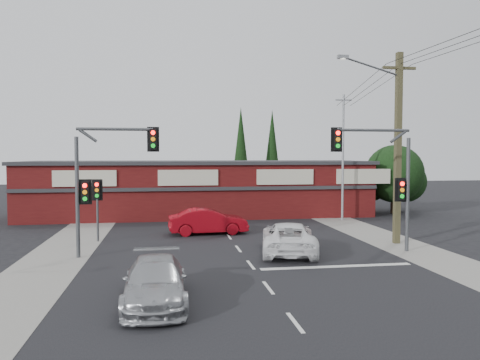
{
  "coord_description": "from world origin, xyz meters",
  "views": [
    {
      "loc": [
        -3.5,
        -19.96,
        4.65
      ],
      "look_at": [
        0.11,
        3.0,
        3.43
      ],
      "focal_mm": 35.0,
      "sensor_mm": 36.0,
      "label": 1
    }
  ],
  "objects": [
    {
      "name": "pedestal_signal",
      "position": [
        -7.2,
        6.01,
        2.41
      ],
      "size": [
        0.55,
        0.27,
        3.38
      ],
      "color": "#47494C",
      "rests_on": "ground"
    },
    {
      "name": "traffic_mast_right",
      "position": [
        6.86,
        1.0,
        3.95
      ],
      "size": [
        3.96,
        0.27,
        5.97
      ],
      "color": "#47494C",
      "rests_on": "ground"
    },
    {
      "name": "lane_dashes",
      "position": [
        0.0,
        -2.39,
        0.01
      ],
      "size": [
        0.12,
        32.81,
        0.01
      ],
      "color": "silver",
      "rests_on": "ground"
    },
    {
      "name": "white_suv",
      "position": [
        2.23,
        1.54,
        0.73
      ],
      "size": [
        3.48,
        5.67,
        1.47
      ],
      "primitive_type": "imported",
      "rotation": [
        0.0,
        0.0,
        2.93
      ],
      "color": "white",
      "rests_on": "ground"
    },
    {
      "name": "conifer_far",
      "position": [
        7.0,
        26.0,
        5.48
      ],
      "size": [
        1.8,
        1.8,
        9.25
      ],
      "color": "#2D2116",
      "rests_on": "ground"
    },
    {
      "name": "silver_suv",
      "position": [
        -3.88,
        -5.22,
        0.69
      ],
      "size": [
        1.95,
        4.78,
        1.38
      ],
      "primitive_type": "imported",
      "rotation": [
        0.0,
        0.0,
        0.0
      ],
      "color": "#A8AAAD",
      "rests_on": "ground"
    },
    {
      "name": "verge_right",
      "position": [
        8.5,
        5.0,
        0.01
      ],
      "size": [
        3.0,
        70.0,
        0.02
      ],
      "primitive_type": "cube",
      "color": "gray",
      "rests_on": "ground"
    },
    {
      "name": "red_sedan",
      "position": [
        -1.09,
        7.48,
        0.76
      ],
      "size": [
        4.72,
        1.88,
        1.53
      ],
      "primitive_type": "imported",
      "rotation": [
        0.0,
        0.0,
        1.63
      ],
      "color": "maroon",
      "rests_on": "ground"
    },
    {
      "name": "traffic_mast_left",
      "position": [
        -6.43,
        2.0,
        3.93
      ],
      "size": [
        3.77,
        0.27,
        5.97
      ],
      "color": "#47494C",
      "rests_on": "ground"
    },
    {
      "name": "stop_line",
      "position": [
        3.5,
        -1.5,
        0.01
      ],
      "size": [
        6.5,
        0.35,
        0.01
      ],
      "primitive_type": "cube",
      "color": "silver",
      "rests_on": "ground"
    },
    {
      "name": "tree_cluster",
      "position": [
        14.69,
        15.44,
        2.9
      ],
      "size": [
        5.9,
        5.1,
        5.5
      ],
      "color": "#2D2116",
      "rests_on": "ground"
    },
    {
      "name": "shop_building",
      "position": [
        -0.99,
        16.99,
        2.13
      ],
      "size": [
        27.3,
        8.4,
        4.22
      ],
      "color": "#460E0E",
      "rests_on": "ground"
    },
    {
      "name": "verge_left",
      "position": [
        -8.5,
        5.0,
        0.01
      ],
      "size": [
        3.0,
        70.0,
        0.02
      ],
      "primitive_type": "cube",
      "color": "gray",
      "rests_on": "ground"
    },
    {
      "name": "road_strip",
      "position": [
        0.0,
        5.0,
        0.01
      ],
      "size": [
        14.0,
        70.0,
        0.01
      ],
      "primitive_type": "cube",
      "color": "black",
      "rests_on": "ground"
    },
    {
      "name": "conifer_near",
      "position": [
        3.5,
        24.0,
        5.48
      ],
      "size": [
        1.8,
        1.8,
        9.25
      ],
      "color": "#2D2116",
      "rests_on": "ground"
    },
    {
      "name": "ground",
      "position": [
        0.0,
        0.0,
        0.0
      ],
      "size": [
        120.0,
        120.0,
        0.0
      ],
      "primitive_type": "plane",
      "color": "black",
      "rests_on": "ground"
    },
    {
      "name": "power_lines",
      "position": [
        8.47,
        -2.47,
        9.04
      ],
      "size": [
        2.01,
        29.0,
        1.22
      ],
      "color": "black",
      "rests_on": "ground"
    },
    {
      "name": "utility_pole",
      "position": [
        8.36,
        2.99,
        5.4
      ],
      "size": [
        4.38,
        0.59,
        10.0
      ],
      "color": "#4E482C",
      "rests_on": "ground"
    },
    {
      "name": "steel_pole",
      "position": [
        9.0,
        12.0,
        4.7
      ],
      "size": [
        1.2,
        0.16,
        9.0
      ],
      "color": "gray",
      "rests_on": "ground"
    }
  ]
}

